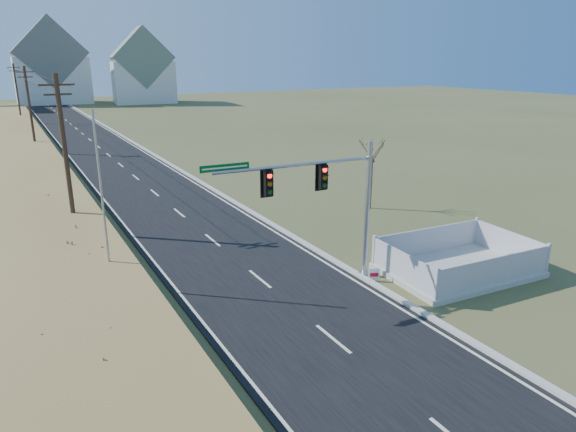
# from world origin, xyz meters

# --- Properties ---
(ground) EXTENTS (260.00, 260.00, 0.00)m
(ground) POSITION_xyz_m (0.00, 0.00, 0.00)
(ground) COLOR #484E26
(ground) RESTS_ON ground
(road) EXTENTS (8.00, 180.00, 0.06)m
(road) POSITION_xyz_m (0.00, 50.00, 0.03)
(road) COLOR black
(road) RESTS_ON ground
(curb) EXTENTS (0.30, 180.00, 0.18)m
(curb) POSITION_xyz_m (4.15, 50.00, 0.09)
(curb) COLOR #B2AFA8
(curb) RESTS_ON ground
(utility_pole_near) EXTENTS (1.80, 0.26, 9.00)m
(utility_pole_near) POSITION_xyz_m (-6.50, 15.00, 4.68)
(utility_pole_near) COLOR #422D1E
(utility_pole_near) RESTS_ON ground
(utility_pole_mid) EXTENTS (1.80, 0.26, 9.00)m
(utility_pole_mid) POSITION_xyz_m (-6.50, 45.00, 4.68)
(utility_pole_mid) COLOR #422D1E
(utility_pole_mid) RESTS_ON ground
(utility_pole_far) EXTENTS (1.80, 0.26, 9.00)m
(utility_pole_far) POSITION_xyz_m (-6.50, 75.00, 4.68)
(utility_pole_far) COLOR #422D1E
(utility_pole_far) RESTS_ON ground
(condo_n) EXTENTS (15.27, 10.20, 18.54)m
(condo_n) POSITION_xyz_m (2.00, 112.00, 7.61)
(condo_n) COLOR silver
(condo_n) RESTS_ON ground
(condo_ne) EXTENTS (14.12, 10.51, 16.52)m
(condo_ne) POSITION_xyz_m (20.00, 104.00, 6.84)
(condo_ne) COLOR silver
(condo_ne) RESTS_ON ground
(traffic_signal_mast) EXTENTS (7.94, 0.68, 6.32)m
(traffic_signal_mast) POSITION_xyz_m (2.68, 2.18, 3.97)
(traffic_signal_mast) COLOR #9EA0A5
(traffic_signal_mast) RESTS_ON ground
(fence_enclosure) EXTENTS (7.11, 5.05, 1.57)m
(fence_enclosure) POSITION_xyz_m (8.58, 0.23, 0.30)
(fence_enclosure) COLOR #B7B5AD
(fence_enclosure) RESTS_ON ground
(open_sign) EXTENTS (0.47, 0.25, 0.61)m
(open_sign) POSITION_xyz_m (4.50, 1.37, 0.33)
(open_sign) COLOR white
(open_sign) RESTS_ON ground
(flagpole) EXTENTS (0.35, 0.35, 7.82)m
(flagpole) POSITION_xyz_m (-6.12, 6.37, 3.12)
(flagpole) COLOR #B7B5AD
(flagpole) RESTS_ON ground
(bare_tree) EXTENTS (1.90, 1.90, 5.03)m
(bare_tree) POSITION_xyz_m (11.71, 10.98, 4.05)
(bare_tree) COLOR #4C3F33
(bare_tree) RESTS_ON ground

